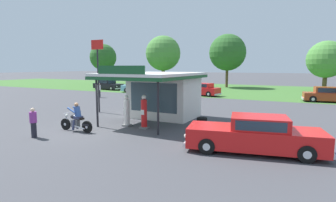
# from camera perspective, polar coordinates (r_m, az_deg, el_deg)

# --- Properties ---
(ground_plane) EXTENTS (300.00, 300.00, 0.00)m
(ground_plane) POSITION_cam_1_polar(r_m,az_deg,el_deg) (15.21, -17.23, -6.16)
(ground_plane) COLOR #424247
(grass_verge_strip) EXTENTS (120.00, 24.00, 0.01)m
(grass_verge_strip) POSITION_cam_1_polar(r_m,az_deg,el_deg) (41.96, 12.78, 2.47)
(grass_verge_strip) COLOR #3D6B2D
(grass_verge_strip) RESTS_ON ground
(service_station_kiosk) EXTENTS (4.96, 6.73, 3.55)m
(service_station_kiosk) POSITION_cam_1_polar(r_m,az_deg,el_deg) (17.91, -1.33, 2.02)
(service_station_kiosk) COLOR silver
(service_station_kiosk) RESTS_ON ground
(gas_pump_nearside) EXTENTS (0.44, 0.44, 1.84)m
(gas_pump_nearside) POSITION_cam_1_polar(r_m,az_deg,el_deg) (15.65, -8.93, -2.41)
(gas_pump_nearside) COLOR slate
(gas_pump_nearside) RESTS_ON ground
(gas_pump_offside) EXTENTS (0.44, 0.44, 1.92)m
(gas_pump_offside) POSITION_cam_1_polar(r_m,az_deg,el_deg) (14.98, -5.21, -2.64)
(gas_pump_offside) COLOR slate
(gas_pump_offside) RESTS_ON ground
(motorcycle_with_rider) EXTENTS (2.19, 0.70, 1.58)m
(motorcycle_with_rider) POSITION_cam_1_polar(r_m,az_deg,el_deg) (15.10, -19.22, -3.80)
(motorcycle_with_rider) COLOR black
(motorcycle_with_rider) RESTS_ON ground
(featured_classic_sedan) EXTENTS (5.76, 2.89, 1.50)m
(featured_classic_sedan) POSITION_cam_1_polar(r_m,az_deg,el_deg) (11.45, 18.20, -7.07)
(featured_classic_sedan) COLOR red
(featured_classic_sedan) RESTS_ON ground
(parked_car_back_row_far_right) EXTENTS (5.61, 3.29, 1.57)m
(parked_car_back_row_far_right) POSITION_cam_1_polar(r_m,az_deg,el_deg) (36.56, -5.95, 3.01)
(parked_car_back_row_far_right) COLOR #7AC6D1
(parked_car_back_row_far_right) RESTS_ON ground
(parked_car_back_row_centre_right) EXTENTS (5.44, 2.68, 1.55)m
(parked_car_back_row_centre_right) POSITION_cam_1_polar(r_m,az_deg,el_deg) (41.68, -12.86, 3.41)
(parked_car_back_row_centre_right) COLOR black
(parked_car_back_row_centre_right) RESTS_ON ground
(parked_car_second_row_spare) EXTENTS (5.11, 2.54, 1.52)m
(parked_car_second_row_spare) POSITION_cam_1_polar(r_m,az_deg,el_deg) (32.39, 7.11, 2.43)
(parked_car_second_row_spare) COLOR red
(parked_car_second_row_spare) RESTS_ON ground
(parked_car_back_row_left) EXTENTS (5.25, 2.35, 1.50)m
(parked_car_back_row_left) POSITION_cam_1_polar(r_m,az_deg,el_deg) (30.61, 31.64, 1.07)
(parked_car_back_row_left) COLOR #993819
(parked_car_back_row_left) RESTS_ON ground
(bystander_standing_back_lot) EXTENTS (0.34, 0.34, 1.49)m
(bystander_standing_back_lot) POSITION_cam_1_polar(r_m,az_deg,el_deg) (14.61, -27.13, -4.10)
(bystander_standing_back_lot) COLOR black
(bystander_standing_back_lot) RESTS_ON ground
(bystander_admiring_sedan) EXTENTS (0.34, 0.34, 1.62)m
(bystander_admiring_sedan) POSITION_cam_1_polar(r_m,az_deg,el_deg) (31.14, -14.67, 2.32)
(bystander_admiring_sedan) COLOR black
(bystander_admiring_sedan) RESTS_ON ground
(tree_oak_left) EXTENTS (6.14, 6.14, 8.96)m
(tree_oak_left) POSITION_cam_1_polar(r_m,az_deg,el_deg) (46.09, 12.70, 10.07)
(tree_oak_left) COLOR brown
(tree_oak_left) RESTS_ON ground
(tree_oak_centre) EXTENTS (6.66, 6.66, 9.39)m
(tree_oak_centre) POSITION_cam_1_polar(r_m,az_deg,el_deg) (51.21, -1.06, 10.27)
(tree_oak_centre) COLOR brown
(tree_oak_centre) RESTS_ON ground
(tree_oak_distant_spare) EXTENTS (5.26, 5.26, 8.04)m
(tree_oak_distant_spare) POSITION_cam_1_polar(r_m,az_deg,el_deg) (54.90, -13.69, 9.12)
(tree_oak_distant_spare) COLOR brown
(tree_oak_distant_spare) RESTS_ON ground
(tree_oak_far_right) EXTENTS (5.18, 5.18, 7.11)m
(tree_oak_far_right) POSITION_cam_1_polar(r_m,az_deg,el_deg) (43.49, 31.02, 7.53)
(tree_oak_far_right) COLOR brown
(tree_oak_far_right) RESTS_ON ground
(roadside_pole_sign) EXTENTS (1.10, 0.12, 5.48)m
(roadside_pole_sign) POSITION_cam_1_polar(r_m,az_deg,el_deg) (20.73, -14.96, 7.72)
(roadside_pole_sign) COLOR black
(roadside_pole_sign) RESTS_ON ground
(spare_tire_stack) EXTENTS (0.60, 0.60, 0.54)m
(spare_tire_stack) POSITION_cam_1_polar(r_m,az_deg,el_deg) (15.55, 7.35, -4.57)
(spare_tire_stack) COLOR black
(spare_tire_stack) RESTS_ON ground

